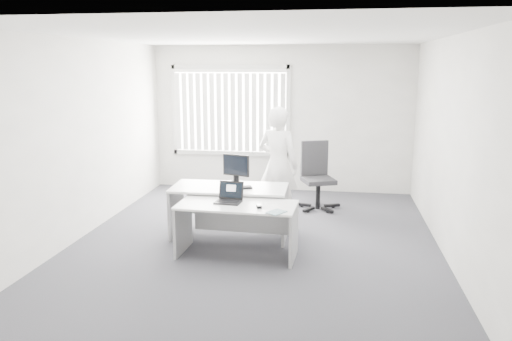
% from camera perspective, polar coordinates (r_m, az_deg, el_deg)
% --- Properties ---
extents(ground, '(6.00, 6.00, 0.00)m').
position_cam_1_polar(ground, '(7.11, 0.03, -7.99)').
color(ground, '#4A4A50').
rests_on(ground, ground).
extents(wall_back, '(5.00, 0.02, 2.80)m').
position_cam_1_polar(wall_back, '(9.71, 2.89, 5.89)').
color(wall_back, beige).
rests_on(wall_back, ground).
extents(wall_front, '(5.00, 0.02, 2.80)m').
position_cam_1_polar(wall_front, '(3.89, -7.09, -3.46)').
color(wall_front, beige).
rests_on(wall_front, ground).
extents(wall_left, '(0.02, 6.00, 2.80)m').
position_cam_1_polar(wall_left, '(7.57, -19.03, 3.52)').
color(wall_left, beige).
rests_on(wall_left, ground).
extents(wall_right, '(0.02, 6.00, 2.80)m').
position_cam_1_polar(wall_right, '(6.83, 21.25, 2.50)').
color(wall_right, beige).
rests_on(wall_right, ground).
extents(ceiling, '(5.00, 6.00, 0.02)m').
position_cam_1_polar(ceiling, '(6.69, 0.04, 15.17)').
color(ceiling, silver).
rests_on(ceiling, wall_back).
extents(window, '(2.32, 0.06, 1.76)m').
position_cam_1_polar(window, '(9.82, -2.98, 6.84)').
color(window, '#B8B8B3').
rests_on(window, wall_back).
extents(blinds, '(2.20, 0.10, 1.50)m').
position_cam_1_polar(blinds, '(9.76, -3.05, 6.63)').
color(blinds, white).
rests_on(blinds, wall_back).
extents(desk_near, '(1.54, 0.77, 0.69)m').
position_cam_1_polar(desk_near, '(6.44, -2.19, -5.49)').
color(desk_near, silver).
rests_on(desk_near, ground).
extents(desk_far, '(1.64, 0.80, 0.74)m').
position_cam_1_polar(desk_far, '(7.11, -3.04, -3.48)').
color(desk_far, silver).
rests_on(desk_far, ground).
extents(office_chair, '(0.85, 0.85, 1.15)m').
position_cam_1_polar(office_chair, '(8.64, 6.99, -1.98)').
color(office_chair, black).
rests_on(office_chair, ground).
extents(person, '(0.77, 0.64, 1.82)m').
position_cam_1_polar(person, '(7.74, 2.55, 0.65)').
color(person, white).
rests_on(person, ground).
extents(laptop, '(0.35, 0.32, 0.25)m').
position_cam_1_polar(laptop, '(6.40, -3.23, -2.62)').
color(laptop, black).
rests_on(laptop, desk_near).
extents(paper_sheet, '(0.33, 0.28, 0.00)m').
position_cam_1_polar(paper_sheet, '(6.26, 1.43, -4.15)').
color(paper_sheet, white).
rests_on(paper_sheet, desk_near).
extents(mouse, '(0.08, 0.11, 0.04)m').
position_cam_1_polar(mouse, '(6.20, 0.35, -4.10)').
color(mouse, '#A7A7A9').
rests_on(mouse, paper_sheet).
extents(booklet, '(0.26, 0.28, 0.01)m').
position_cam_1_polar(booklet, '(6.02, 2.33, -4.78)').
color(booklet, silver).
rests_on(booklet, desk_near).
extents(keyboard, '(0.47, 0.30, 0.02)m').
position_cam_1_polar(keyboard, '(6.94, -2.31, -2.01)').
color(keyboard, black).
rests_on(keyboard, desk_far).
extents(monitor, '(0.44, 0.24, 0.42)m').
position_cam_1_polar(monitor, '(7.24, -2.29, 0.21)').
color(monitor, black).
rests_on(monitor, desk_far).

